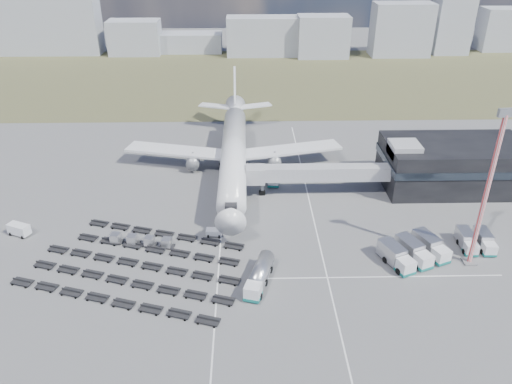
{
  "coord_description": "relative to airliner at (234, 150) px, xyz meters",
  "views": [
    {
      "loc": [
        2.8,
        -72.95,
        51.56
      ],
      "look_at": [
        4.75,
        14.4,
        4.0
      ],
      "focal_mm": 35.0,
      "sensor_mm": 36.0,
      "label": 1
    }
  ],
  "objects": [
    {
      "name": "jet_bridge",
      "position": [
        15.9,
        -11.95,
        -0.24
      ],
      "size": [
        30.3,
        3.8,
        7.05
      ],
      "color": "#939399",
      "rests_on": "ground"
    },
    {
      "name": "service_trucks_near",
      "position": [
        31.47,
        -35.6,
        -3.62
      ],
      "size": [
        12.26,
        10.95,
        3.07
      ],
      "rotation": [
        0.0,
        0.0,
        0.4
      ],
      "color": "silver",
      "rests_on": "ground"
    },
    {
      "name": "floodlight_mast",
      "position": [
        40.95,
        -36.75,
        8.55
      ],
      "size": [
        2.61,
        2.13,
        27.62
      ],
      "rotation": [
        0.0,
        0.0,
        0.11
      ],
      "color": "red",
      "rests_on": "ground"
    },
    {
      "name": "airliner",
      "position": [
        0.0,
        0.0,
        0.0
      ],
      "size": [
        51.59,
        64.53,
        17.62
      ],
      "color": "silver",
      "rests_on": "ground"
    },
    {
      "name": "fuel_tanker",
      "position": [
        4.75,
        -41.63,
        -3.65
      ],
      "size": [
        5.33,
        10.48,
        3.29
      ],
      "rotation": [
        0.0,
        0.0,
        -0.29
      ],
      "color": "silver",
      "rests_on": "ground"
    },
    {
      "name": "terminal",
      "position": [
        47.77,
        -8.41,
        -0.04
      ],
      "size": [
        30.4,
        16.4,
        11.0
      ],
      "color": "black",
      "rests_on": "ground"
    },
    {
      "name": "utility_van",
      "position": [
        -39.53,
        -26.38,
        -4.18
      ],
      "size": [
        4.56,
        3.38,
        2.23
      ],
      "primitive_type": "cube",
      "rotation": [
        0.0,
        0.0,
        -0.41
      ],
      "color": "silver",
      "rests_on": "ground"
    },
    {
      "name": "grass_strip",
      "position": [
        0.0,
        77.62,
        -5.29
      ],
      "size": [
        420.0,
        90.0,
        0.01
      ],
      "primitive_type": "cube",
      "color": "#4F4F2F",
      "rests_on": "ground"
    },
    {
      "name": "skyline",
      "position": [
        -23.76,
        117.51,
        5.01
      ],
      "size": [
        290.31,
        26.72,
        24.51
      ],
      "color": "#9A9DA8",
      "rests_on": "ground"
    },
    {
      "name": "ground",
      "position": [
        0.0,
        -32.38,
        -5.29
      ],
      "size": [
        420.0,
        420.0,
        0.0
      ],
      "primitive_type": "plane",
      "color": "#565659",
      "rests_on": "ground"
    },
    {
      "name": "lane_markings",
      "position": [
        9.77,
        -29.38,
        -5.29
      ],
      "size": [
        47.12,
        110.0,
        0.01
      ],
      "color": "silver",
      "rests_on": "ground"
    },
    {
      "name": "pushback_tug",
      "position": [
        -3.25,
        -27.49,
        -4.61
      ],
      "size": [
        3.04,
        1.84,
        1.36
      ],
      "primitive_type": "cube",
      "rotation": [
        0.0,
        0.0,
        -0.06
      ],
      "color": "silver",
      "rests_on": "ground"
    },
    {
      "name": "service_trucks_far",
      "position": [
        43.66,
        -32.29,
        -3.87
      ],
      "size": [
        5.66,
        6.7,
        2.62
      ],
      "rotation": [
        0.0,
        0.0,
        -0.04
      ],
      "color": "silver",
      "rests_on": "ground"
    },
    {
      "name": "uld_row",
      "position": [
        -16.27,
        -30.26,
        -4.27
      ],
      "size": [
        12.39,
        3.9,
        1.7
      ],
      "rotation": [
        0.0,
        0.0,
        -0.19
      ],
      "color": "black",
      "rests_on": "ground"
    },
    {
      "name": "baggage_dollies",
      "position": [
        -15.52,
        -36.7,
        -4.88
      ],
      "size": [
        38.95,
        30.14,
        0.82
      ],
      "rotation": [
        0.0,
        0.0,
        -0.3
      ],
      "color": "black",
      "rests_on": "ground"
    },
    {
      "name": "catering_truck",
      "position": [
        9.0,
        -6.17,
        -3.89
      ],
      "size": [
        3.05,
        6.21,
        2.75
      ],
      "rotation": [
        0.0,
        0.0,
        -0.1
      ],
      "color": "silver",
      "rests_on": "ground"
    }
  ]
}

